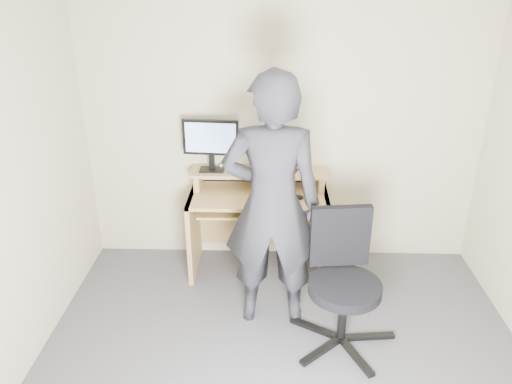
# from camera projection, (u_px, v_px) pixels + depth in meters

# --- Properties ---
(back_wall) EXTENTS (3.50, 0.02, 2.50)m
(back_wall) POSITION_uv_depth(u_px,v_px,m) (282.00, 128.00, 4.36)
(back_wall) COLOR beige
(back_wall) RESTS_ON ground
(desk) EXTENTS (1.20, 0.60, 0.91)m
(desk) POSITION_uv_depth(u_px,v_px,m) (259.00, 211.00, 4.45)
(desk) COLOR tan
(desk) RESTS_ON ground
(monitor) EXTENTS (0.48, 0.14, 0.46)m
(monitor) POSITION_uv_depth(u_px,v_px,m) (211.00, 141.00, 4.25)
(monitor) COLOR black
(monitor) RESTS_ON desk
(external_drive) EXTENTS (0.10, 0.14, 0.20)m
(external_drive) POSITION_uv_depth(u_px,v_px,m) (256.00, 158.00, 4.36)
(external_drive) COLOR black
(external_drive) RESTS_ON desk
(travel_mug) EXTENTS (0.10, 0.10, 0.20)m
(travel_mug) POSITION_uv_depth(u_px,v_px,m) (269.00, 159.00, 4.34)
(travel_mug) COLOR silver
(travel_mug) RESTS_ON desk
(smartphone) EXTENTS (0.11, 0.15, 0.01)m
(smartphone) POSITION_uv_depth(u_px,v_px,m) (293.00, 171.00, 4.34)
(smartphone) COLOR black
(smartphone) RESTS_ON desk
(charger) EXTENTS (0.05, 0.05, 0.03)m
(charger) POSITION_uv_depth(u_px,v_px,m) (244.00, 171.00, 4.31)
(charger) COLOR black
(charger) RESTS_ON desk
(headphones) EXTENTS (0.19, 0.19, 0.06)m
(headphones) POSITION_uv_depth(u_px,v_px,m) (229.00, 167.00, 4.43)
(headphones) COLOR silver
(headphones) RESTS_ON desk
(keyboard) EXTENTS (0.49, 0.34, 0.03)m
(keyboard) POSITION_uv_depth(u_px,v_px,m) (248.00, 207.00, 4.25)
(keyboard) COLOR black
(keyboard) RESTS_ON desk
(mouse) EXTENTS (0.11, 0.08, 0.04)m
(mouse) POSITION_uv_depth(u_px,v_px,m) (298.00, 197.00, 4.19)
(mouse) COLOR black
(mouse) RESTS_ON desk
(office_chair) EXTENTS (0.77, 0.78, 0.98)m
(office_chair) POSITION_uv_depth(u_px,v_px,m) (343.00, 275.00, 3.54)
(office_chair) COLOR black
(office_chair) RESTS_ON ground
(person) EXTENTS (0.73, 0.49, 1.96)m
(person) POSITION_uv_depth(u_px,v_px,m) (272.00, 205.00, 3.58)
(person) COLOR black
(person) RESTS_ON ground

